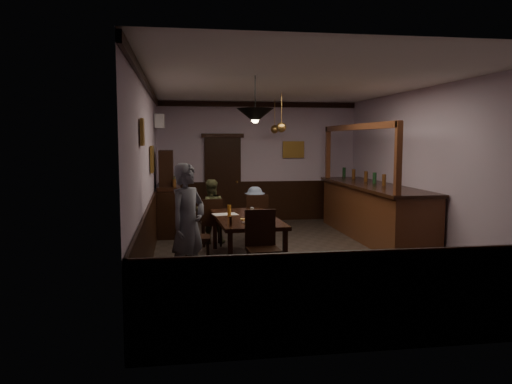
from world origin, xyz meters
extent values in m
cube|color=#2D2621|center=(0.00, 0.00, -0.01)|extent=(5.00, 8.00, 0.01)
cube|color=white|center=(0.00, 0.00, 3.00)|extent=(5.00, 8.00, 0.01)
cube|color=#C4A8C1|center=(0.00, 4.00, 1.50)|extent=(5.00, 0.01, 3.00)
cube|color=#C4A8C1|center=(0.00, -4.00, 1.50)|extent=(5.00, 0.01, 3.00)
cube|color=#C4A8C1|center=(-2.50, 0.00, 1.50)|extent=(0.01, 8.00, 3.00)
cube|color=#C4A8C1|center=(2.50, 0.00, 1.50)|extent=(0.01, 8.00, 3.00)
cube|color=black|center=(-0.87, -0.17, 0.72)|extent=(1.08, 2.24, 0.06)
cube|color=black|center=(-1.25, -1.20, 0.34)|extent=(0.07, 0.07, 0.69)
cube|color=black|center=(-0.41, -1.17, 0.34)|extent=(0.07, 0.07, 0.69)
cube|color=black|center=(-1.33, 0.84, 0.34)|extent=(0.07, 0.07, 0.69)
cube|color=black|center=(-0.49, 0.87, 0.34)|extent=(0.07, 0.07, 0.69)
cube|color=black|center=(-1.37, 1.17, 0.43)|extent=(0.41, 0.41, 0.05)
cube|color=black|center=(-1.37, 0.98, 0.69)|extent=(0.40, 0.05, 0.48)
cube|color=black|center=(-1.22, 1.33, 0.20)|extent=(0.04, 0.04, 0.41)
cube|color=black|center=(-1.54, 1.32, 0.20)|extent=(0.04, 0.04, 0.41)
cube|color=black|center=(-1.21, 1.01, 0.20)|extent=(0.04, 0.04, 0.41)
cube|color=black|center=(-1.53, 1.00, 0.20)|extent=(0.04, 0.04, 0.41)
cube|color=black|center=(-0.48, 1.20, 0.46)|extent=(0.47, 0.47, 0.05)
cube|color=black|center=(-0.49, 1.01, 0.73)|extent=(0.43, 0.08, 0.51)
cube|color=black|center=(-0.29, 1.36, 0.22)|extent=(0.04, 0.04, 0.44)
cube|color=black|center=(-0.63, 1.39, 0.22)|extent=(0.04, 0.04, 0.44)
cube|color=black|center=(-0.32, 1.01, 0.22)|extent=(0.04, 0.04, 0.44)
cube|color=black|center=(-0.66, 1.04, 0.22)|extent=(0.04, 0.04, 0.44)
cube|color=black|center=(-0.82, -1.57, 0.48)|extent=(0.47, 0.47, 0.05)
cube|color=black|center=(-0.83, -1.36, 0.77)|extent=(0.45, 0.06, 0.54)
cube|color=black|center=(-0.99, -1.76, 0.23)|extent=(0.04, 0.04, 0.46)
cube|color=black|center=(-0.63, -1.74, 0.23)|extent=(0.04, 0.04, 0.46)
cube|color=black|center=(-1.01, -1.39, 0.23)|extent=(0.04, 0.04, 0.46)
cube|color=black|center=(-0.64, -1.37, 0.23)|extent=(0.04, 0.04, 0.46)
cube|color=black|center=(-1.71, -0.40, 0.46)|extent=(0.45, 0.45, 0.05)
cube|color=black|center=(-1.91, -0.39, 0.74)|extent=(0.06, 0.43, 0.51)
cube|color=black|center=(-1.55, -0.58, 0.22)|extent=(0.04, 0.04, 0.44)
cube|color=black|center=(-1.53, -0.23, 0.22)|extent=(0.04, 0.04, 0.44)
cube|color=black|center=(-1.90, -0.57, 0.22)|extent=(0.04, 0.04, 0.44)
cube|color=black|center=(-1.88, -0.22, 0.22)|extent=(0.04, 0.04, 0.44)
imported|color=slate|center=(-1.87, -1.46, 0.86)|extent=(0.73, 0.74, 1.73)
imported|color=#4B4C2E|center=(-1.38, 1.36, 0.64)|extent=(0.66, 0.53, 1.27)
imported|color=slate|center=(-0.48, 1.40, 0.56)|extent=(0.75, 0.47, 1.11)
cube|color=silver|center=(-1.20, 0.16, 0.75)|extent=(0.47, 0.37, 0.01)
cube|color=silver|center=(-0.62, 0.14, 0.75)|extent=(0.44, 0.33, 0.01)
cube|color=#E2D853|center=(-0.92, -0.39, 0.75)|extent=(0.16, 0.16, 0.00)
cylinder|color=white|center=(-0.53, -0.66, 0.76)|extent=(0.15, 0.15, 0.01)
imported|color=white|center=(-0.58, -0.73, 0.80)|extent=(0.08, 0.08, 0.07)
cylinder|color=white|center=(-0.90, -0.71, 0.76)|extent=(0.22, 0.22, 0.01)
torus|color=#C68C47|center=(-0.96, -0.67, 0.79)|extent=(0.13, 0.13, 0.04)
torus|color=#C68C47|center=(-0.82, -0.65, 0.79)|extent=(0.13, 0.13, 0.04)
cylinder|color=#FAA515|center=(-0.79, -0.25, 0.81)|extent=(0.07, 0.07, 0.12)
cylinder|color=#BF721E|center=(-1.15, -0.09, 0.85)|extent=(0.06, 0.06, 0.20)
cylinder|color=silver|center=(-0.76, -0.09, 0.82)|extent=(0.06, 0.06, 0.15)
cylinder|color=black|center=(-1.22, -0.98, 0.82)|extent=(0.04, 0.04, 0.14)
cube|color=black|center=(-2.20, 2.48, 0.49)|extent=(0.49, 1.38, 0.98)
cube|color=black|center=(-2.20, 2.48, 1.03)|extent=(0.47, 1.33, 0.08)
cube|color=black|center=(-2.25, 2.48, 1.43)|extent=(0.30, 0.89, 0.79)
cube|color=#532A16|center=(2.00, 1.36, 0.54)|extent=(0.88, 4.12, 1.08)
cube|color=black|center=(1.98, 1.36, 1.10)|extent=(0.98, 4.22, 0.06)
cube|color=#532A16|center=(1.61, 1.36, 2.31)|extent=(0.10, 4.02, 0.12)
cube|color=#532A16|center=(1.61, -0.61, 1.72)|extent=(0.10, 0.10, 1.28)
cube|color=#532A16|center=(1.61, 3.32, 1.72)|extent=(0.10, 0.10, 1.28)
cube|color=black|center=(-0.90, 3.95, 1.05)|extent=(0.90, 0.06, 2.10)
cube|color=white|center=(-2.38, 2.90, 2.45)|extent=(0.20, 0.85, 0.30)
cube|color=olive|center=(-2.46, -1.60, 2.15)|extent=(0.04, 0.28, 0.36)
cube|color=olive|center=(-2.46, 0.80, 1.70)|extent=(0.04, 0.62, 0.48)
cube|color=olive|center=(0.90, 3.96, 1.80)|extent=(0.55, 0.04, 0.42)
cylinder|color=black|center=(-0.84, -0.97, 2.70)|extent=(0.02, 0.02, 0.59)
cone|color=black|center=(-0.84, -0.97, 2.41)|extent=(0.56, 0.56, 0.22)
sphere|color=#FFD88C|center=(-0.84, -0.97, 2.36)|extent=(0.12, 0.12, 0.12)
cylinder|color=#BF8C3F|center=(0.10, 1.62, 2.65)|extent=(0.02, 0.02, 0.70)
cone|color=#BF8C3F|center=(0.10, 1.62, 2.30)|extent=(0.20, 0.20, 0.22)
sphere|color=#FFD88C|center=(0.10, 1.62, 2.25)|extent=(0.12, 0.12, 0.12)
cylinder|color=#BF8C3F|center=(0.30, 3.36, 2.65)|extent=(0.02, 0.02, 0.70)
cone|color=#BF8C3F|center=(0.30, 3.36, 2.30)|extent=(0.20, 0.20, 0.22)
sphere|color=#FFD88C|center=(0.30, 3.36, 2.25)|extent=(0.12, 0.12, 0.12)
camera|label=1|loc=(-1.99, -8.43, 2.05)|focal=35.00mm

